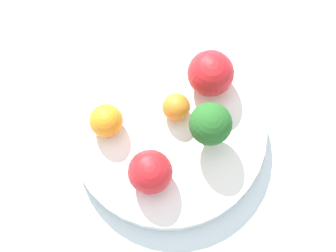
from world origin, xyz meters
TOP-DOWN VIEW (x-y plane):
  - ground_plane at (0.00, 0.00)m, footprint 6.00×6.00m
  - table_surface at (0.00, 0.00)m, footprint 1.20×1.20m
  - bowl at (0.00, 0.00)m, footprint 0.25×0.25m
  - broccoli at (-0.03, -0.04)m, footprint 0.05×0.05m
  - apple_red at (0.03, -0.08)m, footprint 0.06×0.06m
  - apple_green at (-0.04, 0.05)m, footprint 0.05×0.05m
  - orange_front at (0.04, 0.06)m, footprint 0.04×0.04m
  - orange_back at (0.01, -0.02)m, footprint 0.04×0.04m

SIDE VIEW (x-z plane):
  - ground_plane at x=0.00m, z-range 0.00..0.00m
  - table_surface at x=0.00m, z-range 0.00..0.02m
  - bowl at x=0.00m, z-range 0.02..0.05m
  - orange_back at x=0.01m, z-range 0.05..0.08m
  - orange_front at x=0.04m, z-range 0.05..0.09m
  - apple_green at x=-0.04m, z-range 0.05..0.10m
  - apple_red at x=0.03m, z-range 0.05..0.11m
  - broccoli at x=-0.03m, z-range 0.06..0.13m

